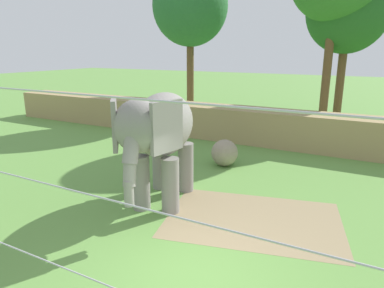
# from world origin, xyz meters

# --- Properties ---
(ground_plane) EXTENTS (120.00, 120.00, 0.00)m
(ground_plane) POSITION_xyz_m (0.00, 0.00, 0.00)
(ground_plane) COLOR #609342
(dirt_patch) EXTENTS (5.14, 4.13, 0.01)m
(dirt_patch) POSITION_xyz_m (0.28, 2.81, 0.00)
(dirt_patch) COLOR #937F5B
(dirt_patch) RESTS_ON ground
(embankment_wall) EXTENTS (36.00, 1.80, 1.60)m
(embankment_wall) POSITION_xyz_m (0.00, 10.65, 0.80)
(embankment_wall) COLOR tan
(embankment_wall) RESTS_ON ground
(elephant) EXTENTS (2.31, 4.31, 3.26)m
(elephant) POSITION_xyz_m (-2.42, 2.50, 2.16)
(elephant) COLOR gray
(elephant) RESTS_ON ground
(enrichment_ball) EXTENTS (1.03, 1.03, 1.03)m
(enrichment_ball) POSITION_xyz_m (-2.17, 6.56, 0.52)
(enrichment_ball) COLOR gray
(enrichment_ball) RESTS_ON ground
(cable_fence) EXTENTS (12.22, 0.26, 4.09)m
(cable_fence) POSITION_xyz_m (0.00, -2.88, 2.06)
(cable_fence) COLOR brown
(cable_fence) RESTS_ON ground
(tree_left_of_centre) EXTENTS (4.27, 4.27, 8.59)m
(tree_left_of_centre) POSITION_xyz_m (0.76, 15.76, 6.31)
(tree_left_of_centre) COLOR brown
(tree_left_of_centre) RESTS_ON ground
(tree_right_of_centre) EXTENTS (4.47, 4.47, 9.20)m
(tree_right_of_centre) POSITION_xyz_m (-7.76, 14.05, 6.81)
(tree_right_of_centre) COLOR brown
(tree_right_of_centre) RESTS_ON ground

